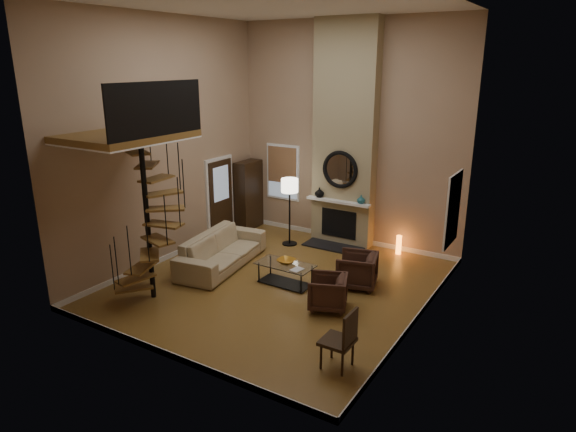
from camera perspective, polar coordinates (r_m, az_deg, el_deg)
The scene contains 33 objects.
ground at distance 10.79m, azimuth -1.12°, elevation -7.69°, with size 6.00×6.50×0.01m, color olive.
back_wall at distance 12.77m, azimuth 6.79°, elevation 9.04°, with size 6.00×0.02×5.50m, color tan.
front_wall at distance 7.49m, azimuth -14.80°, elevation 2.86°, with size 6.00×0.02×5.50m, color tan.
left_wall at distance 11.82m, azimuth -13.67°, elevation 8.03°, with size 0.02×6.50×5.50m, color tan.
right_wall at distance 8.73m, azimuth 15.66°, elevation 4.78°, with size 0.02×6.50×5.50m, color tan.
ceiling at distance 9.84m, azimuth -1.32°, elevation 22.80°, with size 6.00×6.50×0.01m, color silver.
baseboard_back at distance 13.40m, azimuth 6.37°, elevation -2.43°, with size 6.00×0.02×0.12m, color white.
baseboard_front at distance 8.54m, azimuth -13.34°, elevation -14.89°, with size 6.00×0.02×0.12m, color white.
baseboard_left at distance 12.51m, azimuth -12.77°, elevation -4.22°, with size 0.02×6.50×0.12m, color white.
baseboard_right at distance 9.64m, azimuth 14.30°, elevation -11.01°, with size 0.02×6.50×0.12m, color white.
chimney_breast at distance 12.60m, azimuth 6.42°, elevation 8.94°, with size 1.60×0.38×5.50m, color #958761.
hearth at distance 12.85m, azimuth 5.08°, elevation -3.45°, with size 1.50×0.60×0.04m, color black.
firebox at distance 12.92m, azimuth 5.72°, elevation -0.86°, with size 0.95×0.02×0.72m, color black.
mantel at distance 12.68m, azimuth 5.64°, elevation 1.62°, with size 1.70×0.18×0.06m, color white.
mirror_frame at distance 12.54m, azimuth 5.87°, elevation 5.21°, with size 0.94×0.94×0.10m, color black.
mirror_disc at distance 12.55m, azimuth 5.89°, elevation 5.22°, with size 0.80×0.80×0.01m, color white.
vase_left at distance 12.91m, azimuth 3.55°, elevation 2.67°, with size 0.24×0.24×0.25m, color black.
vase_right at distance 12.44m, azimuth 8.22°, elevation 1.87°, with size 0.20×0.20×0.21m, color #1B565F.
window_back at distance 13.84m, azimuth -0.59°, elevation 5.03°, with size 1.02×0.06×1.52m.
window_right at distance 10.88m, azimuth 18.04°, elevation 0.84°, with size 0.06×1.02×1.52m.
entry_door at distance 13.45m, azimuth -7.63°, elevation 2.01°, with size 0.10×1.05×2.16m.
loft at distance 9.85m, azimuth -17.30°, elevation 8.86°, with size 1.70×2.20×1.09m.
spiral_stair at distance 9.96m, azimuth -15.53°, elevation 0.52°, with size 1.47×1.47×4.06m.
hutch at distance 14.10m, azimuth -4.45°, elevation 2.41°, with size 0.40×0.84×1.88m, color black.
sofa at distance 11.65m, azimuth -7.48°, elevation -3.77°, with size 2.57×1.01×0.75m, color tan.
armchair_near at distance 10.65m, azimuth 8.16°, elevation -6.09°, with size 0.78×0.80×0.73m, color #3E251C.
armchair_far at distance 9.64m, azimuth 4.88°, elevation -8.55°, with size 0.69×0.71×0.65m, color #3E251C.
coffee_table at distance 10.67m, azimuth -0.33°, elevation -6.26°, with size 1.22×0.62×0.45m.
bowl at distance 10.63m, azimuth -0.18°, elevation -5.11°, with size 0.38×0.38×0.09m, color orange.
book at distance 10.32m, azimuth 0.89°, elevation -6.03°, with size 0.20×0.27×0.03m, color gray.
floor_lamp at distance 12.61m, azimuth 0.18°, elevation 2.86°, with size 0.43×0.43×1.74m.
accent_lamp at distance 12.56m, azimuth 12.35°, elevation -3.17°, with size 0.13×0.13×0.46m, color orange.
side_chair at distance 7.87m, azimuth 6.17°, elevation -13.48°, with size 0.48×0.48×1.00m.
Camera 1 is at (5.30, -8.23, 4.52)m, focal length 31.60 mm.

